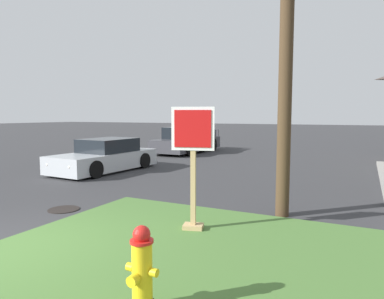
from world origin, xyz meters
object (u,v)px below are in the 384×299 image
object	(u,v)px
stop_sign	(193,169)
manhole_cover	(64,209)
fire_hydrant	(142,270)
pickup_truck_charcoal	(186,142)
parked_sedan_silver	(105,157)

from	to	relation	value
stop_sign	manhole_cover	world-z (taller)	stop_sign
fire_hydrant	stop_sign	bearing A→B (deg)	104.84
fire_hydrant	pickup_truck_charcoal	size ratio (longest dim) A/B	0.18
stop_sign	manhole_cover	distance (m)	3.57
stop_sign	parked_sedan_silver	world-z (taller)	stop_sign
pickup_truck_charcoal	stop_sign	bearing A→B (deg)	-62.04
fire_hydrant	parked_sedan_silver	distance (m)	10.29
stop_sign	manhole_cover	bearing A→B (deg)	178.35
fire_hydrant	manhole_cover	bearing A→B (deg)	146.06
fire_hydrant	parked_sedan_silver	xyz separation A→B (m)	(-6.96, 7.58, 0.02)
parked_sedan_silver	manhole_cover	bearing A→B (deg)	-59.17
stop_sign	pickup_truck_charcoal	distance (m)	13.83
fire_hydrant	stop_sign	world-z (taller)	stop_sign
pickup_truck_charcoal	fire_hydrant	bearing A→B (deg)	-64.19
fire_hydrant	parked_sedan_silver	size ratio (longest dim) A/B	0.21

